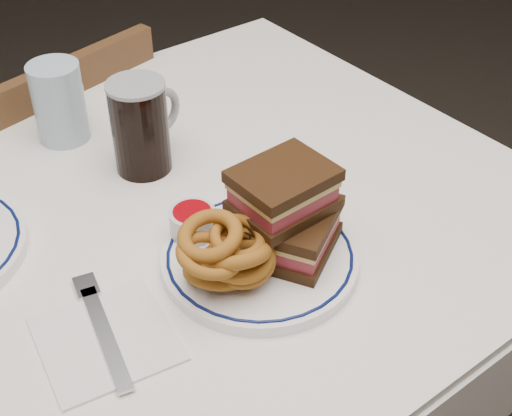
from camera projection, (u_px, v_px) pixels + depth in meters
dining_table at (96, 306)px, 0.98m from camera, size 1.27×0.87×0.75m
chair_far at (62, 208)px, 1.48m from camera, size 0.45×0.45×0.81m
main_plate at (260, 258)px, 0.89m from camera, size 0.25×0.25×0.02m
reuben_sandwich at (289, 211)px, 0.86m from camera, size 0.14×0.13×0.12m
onion_rings_main at (229, 256)px, 0.82m from camera, size 0.12×0.11×0.11m
ketchup_ramekin at (193, 221)px, 0.91m from camera, size 0.06×0.06×0.04m
beer_mug at (141, 125)px, 1.02m from camera, size 0.12×0.08×0.14m
water_glass at (59, 102)px, 1.09m from camera, size 0.08×0.08×0.13m
napkin_fork at (105, 336)px, 0.80m from camera, size 0.16×0.19×0.01m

